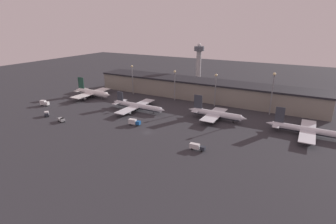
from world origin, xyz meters
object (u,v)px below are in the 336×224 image
Objects in this scene: service_vehicle_4 at (47,114)px; control_tower at (199,61)px; service_vehicle_0 at (61,120)px; service_vehicle_3 at (197,147)px; airplane_1 at (137,106)px; service_vehicle_2 at (44,103)px; service_vehicle_1 at (134,122)px; airplane_2 at (216,114)px; airplane_3 at (311,131)px; airplane_0 at (92,93)px.

control_tower is at bearing 107.34° from service_vehicle_4.
service_vehicle_0 is 0.79× the size of service_vehicle_3.
airplane_1 is 91.27m from control_tower.
service_vehicle_0 is 85.85m from service_vehicle_3.
service_vehicle_2 reaches higher than service_vehicle_3.
service_vehicle_2 is (-78.25, -0.04, 0.16)m from service_vehicle_1.
service_vehicle_1 is (13.88, -23.23, -1.09)m from airplane_1.
service_vehicle_1 is at bearing -140.56° from airplane_2.
service_vehicle_2 reaches higher than service_vehicle_4.
airplane_3 is at bearing 4.75° from airplane_1.
service_vehicle_4 is 0.13× the size of control_tower.
control_tower is at bearing 54.07° from airplane_0.
service_vehicle_4 is at bearing -82.01° from airplane_0.
service_vehicle_4 is (-147.93, -45.29, -1.47)m from airplane_3.
service_vehicle_2 is 0.90× the size of service_vehicle_3.
airplane_2 is 94.32m from control_tower.
airplane_1 is 5.86× the size of service_vehicle_1.
service_vehicle_0 is 16.34m from service_vehicle_4.
airplane_1 is at bearing -170.85° from airplane_2.
service_vehicle_4 is (-43.93, -37.23, -1.45)m from airplane_1.
service_vehicle_2 is 122.91m from service_vehicle_3.
control_tower is at bearing 140.39° from airplane_3.
service_vehicle_2 reaches higher than service_vehicle_0.
service_vehicle_4 is at bearing -112.20° from control_tower.
service_vehicle_2 is at bearing -169.14° from airplane_3.
airplane_1 is at bearing -94.83° from control_tower.
service_vehicle_3 is 101.93m from service_vehicle_4.
service_vehicle_4 reaches higher than service_vehicle_0.
airplane_3 is 127.34m from control_tower.
airplane_1 is at bearing 79.82° from service_vehicle_4.
control_tower is (-50.47, 123.91, 20.97)m from service_vehicle_3.
service_vehicle_4 is at bearing -139.41° from airplane_1.
airplane_2 reaches higher than airplane_3.
control_tower reaches higher than service_vehicle_1.
service_vehicle_2 is at bearing -159.81° from airplane_1.
airplane_3 is at bearing 0.22° from airplane_2.
airplane_2 reaches higher than service_vehicle_2.
airplane_3 is at bearing -2.29° from service_vehicle_2.
airplane_3 reaches higher than service_vehicle_0.
airplane_1 reaches higher than service_vehicle_3.
airplane_3 is 95.40m from service_vehicle_1.
airplane_0 is 0.80× the size of airplane_3.
service_vehicle_4 is 137.75m from control_tower.
service_vehicle_2 reaches higher than service_vehicle_1.
service_vehicle_3 reaches higher than service_vehicle_0.
airplane_1 is 48.36m from service_vehicle_0.
airplane_1 is 104.31m from airplane_3.
service_vehicle_2 is (-36.61, 16.29, 0.78)m from service_vehicle_0.
airplane_0 is 117.29m from service_vehicle_3.
airplane_0 is 99.57m from control_tower.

